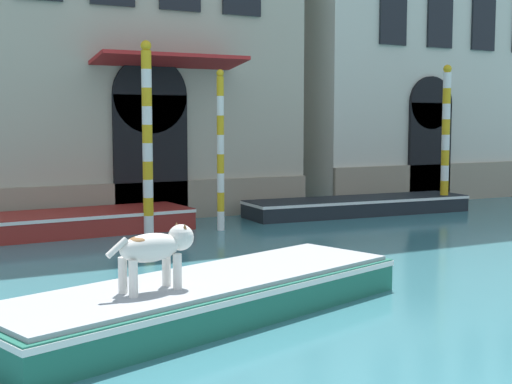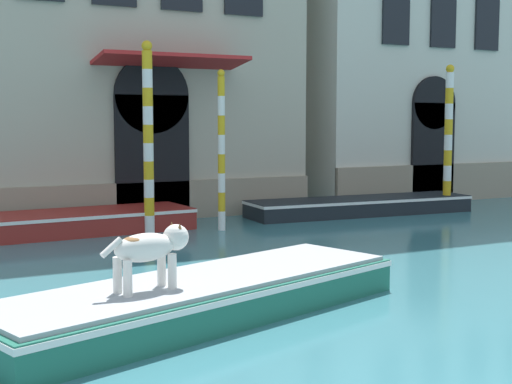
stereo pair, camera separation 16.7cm
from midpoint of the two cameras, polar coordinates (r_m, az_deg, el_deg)
name	(u,v)px [view 1 (the left image)]	position (r m, az deg, el deg)	size (l,w,h in m)	color
boat_foreground	(207,296)	(10.23, -4.42, -8.31)	(6.79, 3.72, 0.57)	#1E6651
dog_on_deck	(156,248)	(9.40, -8.50, -4.45)	(1.27, 0.56, 0.86)	silver
boat_moored_near_palazzo	(89,221)	(18.33, -13.47, -2.26)	(5.13, 2.16, 0.54)	maroon
boat_moored_far	(358,205)	(21.46, 7.97, -1.07)	(7.09, 2.05, 0.50)	black
mooring_pole_0	(221,150)	(18.02, -3.12, 3.37)	(0.19, 0.19, 4.06)	white
mooring_pole_1	(147,137)	(17.67, -8.96, 4.35)	(0.26, 0.26, 4.72)	white
mooring_pole_2	(446,138)	(22.61, 14.73, 4.21)	(0.25, 0.25, 4.48)	white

